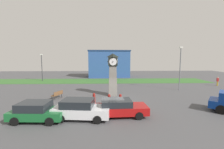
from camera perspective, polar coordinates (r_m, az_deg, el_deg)
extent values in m
plane|color=#4C4C4F|center=(17.70, 0.15, -9.81)|extent=(82.44, 82.44, 0.00)
cube|color=gray|center=(19.94, 0.30, -6.82)|extent=(1.13, 1.13, 0.78)
cube|color=gray|center=(19.78, 0.30, -4.62)|extent=(1.08, 1.08, 0.78)
cube|color=gray|center=(19.65, 0.30, -2.39)|extent=(1.02, 1.02, 0.78)
cube|color=gray|center=(19.55, 0.30, -0.13)|extent=(0.97, 0.97, 0.78)
cube|color=gray|center=(19.48, 0.30, 2.15)|extent=(0.92, 0.92, 0.78)
cube|color=black|center=(19.44, 0.30, 4.93)|extent=(1.14, 1.14, 1.11)
cylinder|color=white|center=(20.03, 0.24, 4.97)|extent=(0.94, 0.04, 0.94)
cube|color=black|center=(20.06, 0.23, 4.97)|extent=(0.06, 0.21, 0.06)
cube|color=black|center=(20.06, 0.23, 4.97)|extent=(0.04, 0.18, 0.34)
cylinder|color=white|center=(18.85, 0.37, 4.89)|extent=(0.94, 0.04, 0.94)
cube|color=black|center=(18.82, 0.38, 4.89)|extent=(0.06, 0.15, 0.20)
cube|color=black|center=(18.82, 0.38, 4.89)|extent=(0.04, 0.29, 0.26)
cylinder|color=white|center=(19.47, 2.05, 4.93)|extent=(0.04, 0.94, 0.94)
cube|color=black|center=(19.47, 2.13, 4.93)|extent=(0.16, 0.06, 0.19)
cube|color=black|center=(19.47, 2.13, 4.93)|extent=(0.05, 0.04, 0.35)
cylinder|color=white|center=(19.42, -1.44, 4.93)|extent=(0.04, 0.94, 0.94)
cube|color=black|center=(19.42, -1.53, 4.93)|extent=(0.18, 0.06, 0.17)
cube|color=black|center=(19.42, -1.53, 4.93)|extent=(0.22, 0.04, 0.32)
pyramid|color=black|center=(19.44, 0.30, 7.32)|extent=(1.20, 1.20, 0.51)
cylinder|color=maroon|center=(17.18, -6.86, -8.94)|extent=(0.30, 0.30, 0.82)
sphere|color=maroon|center=(17.06, -6.88, -7.47)|extent=(0.27, 0.27, 0.27)
cylinder|color=maroon|center=(16.81, -1.09, -9.34)|extent=(0.31, 0.31, 0.75)
sphere|color=maroon|center=(16.70, -1.10, -7.95)|extent=(0.28, 0.28, 0.28)
cylinder|color=maroon|center=(16.82, 3.19, -9.32)|extent=(0.30, 0.30, 0.76)
sphere|color=maroon|center=(16.71, 3.19, -7.91)|extent=(0.27, 0.27, 0.27)
cube|color=#19602D|center=(13.43, -26.16, -13.13)|extent=(4.20, 2.19, 0.60)
cube|color=#1E2328|center=(13.39, -27.47, -10.54)|extent=(2.35, 1.94, 0.60)
cylinder|color=black|center=(13.83, -19.44, -13.39)|extent=(0.65, 0.25, 0.64)
cylinder|color=black|center=(12.19, -22.64, -16.22)|extent=(0.65, 0.25, 0.64)
cylinder|color=black|center=(14.88, -28.90, -12.41)|extent=(0.65, 0.25, 0.64)
cylinder|color=black|center=(13.38, -33.03, -14.73)|extent=(0.65, 0.25, 0.64)
cube|color=silver|center=(12.66, -11.37, -13.53)|extent=(4.64, 2.30, 0.72)
cube|color=#1E2328|center=(12.54, -12.94, -10.58)|extent=(2.62, 1.96, 0.60)
cylinder|color=black|center=(13.32, -4.36, -13.82)|extent=(0.66, 0.28, 0.64)
cylinder|color=black|center=(11.68, -5.62, -16.78)|extent=(0.66, 0.28, 0.64)
cylinder|color=black|center=(13.96, -16.03, -13.09)|extent=(0.66, 0.28, 0.64)
cylinder|color=black|center=(12.40, -18.90, -15.68)|extent=(0.66, 0.28, 0.64)
cube|color=#A51111|center=(13.00, 3.18, -13.05)|extent=(4.58, 2.08, 0.64)
cube|color=#1E2328|center=(12.78, 1.66, -10.66)|extent=(2.55, 1.85, 0.51)
cylinder|color=black|center=(14.16, 8.45, -12.63)|extent=(0.65, 0.24, 0.64)
cylinder|color=black|center=(12.51, 10.33, -15.26)|extent=(0.65, 0.24, 0.64)
cylinder|color=black|center=(13.85, -3.23, -13.02)|extent=(0.65, 0.24, 0.64)
cylinder|color=black|center=(12.15, -3.08, -15.83)|extent=(0.65, 0.24, 0.64)
cylinder|color=black|center=(16.50, 36.13, -10.75)|extent=(0.79, 0.73, 0.80)
cylinder|color=black|center=(18.44, 36.32, -9.08)|extent=(0.79, 0.73, 0.80)
cube|color=brown|center=(19.63, -20.28, -7.24)|extent=(1.04, 1.67, 0.08)
cube|color=brown|center=(19.42, -19.74, -6.61)|extent=(0.63, 1.51, 0.40)
cylinder|color=#262628|center=(20.29, -19.54, -7.44)|extent=(0.06, 0.06, 0.45)
cylinder|color=#262628|center=(19.34, -21.93, -8.19)|extent=(0.06, 0.06, 0.45)
cylinder|color=#262628|center=(20.04, -18.64, -7.57)|extent=(0.06, 0.06, 0.45)
cylinder|color=#262628|center=(19.08, -21.02, -8.34)|extent=(0.06, 0.06, 0.45)
cylinder|color=gold|center=(32.83, 35.14, -2.81)|extent=(0.14, 0.14, 0.79)
cylinder|color=gold|center=(32.64, 35.26, -2.86)|extent=(0.14, 0.14, 0.79)
cube|color=red|center=(32.65, 35.28, -1.63)|extent=(0.34, 0.45, 0.60)
sphere|color=beige|center=(32.60, 35.32, -0.93)|extent=(0.21, 0.21, 0.21)
cylinder|color=#333338|center=(35.38, -25.14, 2.18)|extent=(0.14, 0.14, 5.57)
cube|color=silver|center=(35.33, -25.35, 6.88)|extent=(0.50, 0.24, 0.24)
cylinder|color=slate|center=(25.16, 24.48, 1.81)|extent=(0.14, 0.14, 6.41)
cube|color=silver|center=(25.16, 24.82, 9.38)|extent=(0.50, 0.24, 0.24)
cube|color=#2D5193|center=(39.85, -1.28, 3.91)|extent=(10.73, 6.71, 6.63)
cube|color=navy|center=(39.86, -1.29, 8.89)|extent=(11.06, 6.91, 0.30)
cube|color=#386B2D|center=(32.64, -7.53, -2.45)|extent=(49.47, 6.96, 0.04)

